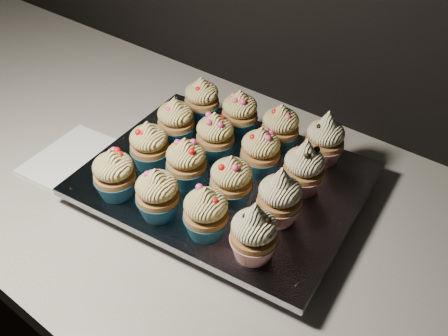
% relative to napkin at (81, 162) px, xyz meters
% --- Properties ---
extents(cabinet, '(2.40, 0.60, 0.86)m').
position_rel_napkin_xyz_m(cabinet, '(0.03, 0.08, -0.47)').
color(cabinet, black).
rests_on(cabinet, ground).
extents(worktop, '(2.44, 0.64, 0.04)m').
position_rel_napkin_xyz_m(worktop, '(0.03, 0.08, -0.02)').
color(worktop, beige).
rests_on(worktop, cabinet).
extents(napkin, '(0.18, 0.18, 0.00)m').
position_rel_napkin_xyz_m(napkin, '(0.00, 0.00, 0.00)').
color(napkin, white).
rests_on(napkin, worktop).
extents(baking_tray, '(0.42, 0.34, 0.02)m').
position_rel_napkin_xyz_m(baking_tray, '(0.24, 0.09, 0.01)').
color(baking_tray, black).
rests_on(baking_tray, worktop).
extents(foil_lining, '(0.45, 0.37, 0.01)m').
position_rel_napkin_xyz_m(foil_lining, '(0.24, 0.09, 0.03)').
color(foil_lining, silver).
rests_on(foil_lining, baking_tray).
extents(cupcake_0, '(0.06, 0.06, 0.08)m').
position_rel_napkin_xyz_m(cupcake_0, '(0.14, -0.04, 0.07)').
color(cupcake_0, navy).
rests_on(cupcake_0, foil_lining).
extents(cupcake_1, '(0.06, 0.06, 0.08)m').
position_rel_napkin_xyz_m(cupcake_1, '(0.22, -0.03, 0.07)').
color(cupcake_1, navy).
rests_on(cupcake_1, foil_lining).
extents(cupcake_2, '(0.06, 0.06, 0.08)m').
position_rel_napkin_xyz_m(cupcake_2, '(0.30, -0.02, 0.07)').
color(cupcake_2, navy).
rests_on(cupcake_2, foil_lining).
extents(cupcake_3, '(0.06, 0.06, 0.10)m').
position_rel_napkin_xyz_m(cupcake_3, '(0.37, -0.01, 0.07)').
color(cupcake_3, '#AB1A17').
rests_on(cupcake_3, foil_lining).
extents(cupcake_4, '(0.06, 0.06, 0.08)m').
position_rel_napkin_xyz_m(cupcake_4, '(0.13, 0.04, 0.07)').
color(cupcake_4, navy).
rests_on(cupcake_4, foil_lining).
extents(cupcake_5, '(0.06, 0.06, 0.08)m').
position_rel_napkin_xyz_m(cupcake_5, '(0.21, 0.05, 0.07)').
color(cupcake_5, navy).
rests_on(cupcake_5, foil_lining).
extents(cupcake_6, '(0.06, 0.06, 0.08)m').
position_rel_napkin_xyz_m(cupcake_6, '(0.28, 0.06, 0.07)').
color(cupcake_6, navy).
rests_on(cupcake_6, foil_lining).
extents(cupcake_7, '(0.06, 0.06, 0.10)m').
position_rel_napkin_xyz_m(cupcake_7, '(0.36, 0.07, 0.07)').
color(cupcake_7, '#AB1A17').
rests_on(cupcake_7, foil_lining).
extents(cupcake_8, '(0.06, 0.06, 0.08)m').
position_rel_napkin_xyz_m(cupcake_8, '(0.12, 0.12, 0.07)').
color(cupcake_8, navy).
rests_on(cupcake_8, foil_lining).
extents(cupcake_9, '(0.06, 0.06, 0.08)m').
position_rel_napkin_xyz_m(cupcake_9, '(0.20, 0.13, 0.07)').
color(cupcake_9, navy).
rests_on(cupcake_9, foil_lining).
extents(cupcake_10, '(0.06, 0.06, 0.08)m').
position_rel_napkin_xyz_m(cupcake_10, '(0.28, 0.14, 0.07)').
color(cupcake_10, navy).
rests_on(cupcake_10, foil_lining).
extents(cupcake_11, '(0.06, 0.06, 0.10)m').
position_rel_napkin_xyz_m(cupcake_11, '(0.35, 0.14, 0.07)').
color(cupcake_11, '#AB1A17').
rests_on(cupcake_11, foil_lining).
extents(cupcake_12, '(0.06, 0.06, 0.08)m').
position_rel_napkin_xyz_m(cupcake_12, '(0.11, 0.20, 0.07)').
color(cupcake_12, navy).
rests_on(cupcake_12, foil_lining).
extents(cupcake_13, '(0.06, 0.06, 0.08)m').
position_rel_napkin_xyz_m(cupcake_13, '(0.19, 0.20, 0.07)').
color(cupcake_13, navy).
rests_on(cupcake_13, foil_lining).
extents(cupcake_14, '(0.06, 0.06, 0.08)m').
position_rel_napkin_xyz_m(cupcake_14, '(0.27, 0.21, 0.07)').
color(cupcake_14, navy).
rests_on(cupcake_14, foil_lining).
extents(cupcake_15, '(0.06, 0.06, 0.10)m').
position_rel_napkin_xyz_m(cupcake_15, '(0.34, 0.23, 0.07)').
color(cupcake_15, '#AB1A17').
rests_on(cupcake_15, foil_lining).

